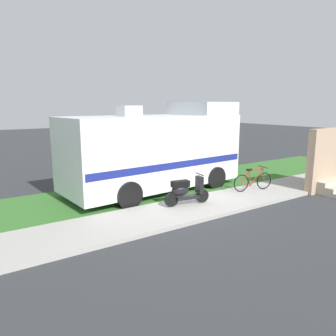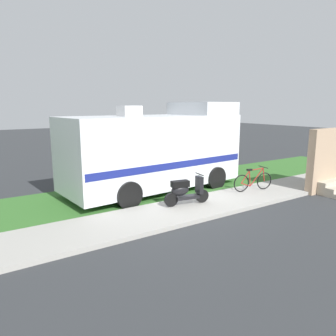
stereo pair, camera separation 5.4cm
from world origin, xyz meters
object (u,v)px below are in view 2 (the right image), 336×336
(scooter, at_px, (185,191))
(pickup_truck_near, at_px, (158,147))
(bottle_green, at_px, (318,180))
(bicycle, at_px, (253,181))
(motorhome_rv, at_px, (156,150))
(pickup_truck_far, at_px, (184,138))

(scooter, distance_m, pickup_truck_near, 7.57)
(bottle_green, bearing_deg, bicycle, 168.94)
(bicycle, distance_m, bottle_green, 3.30)
(bicycle, xyz_separation_m, pickup_truck_near, (0.12, 6.85, 0.50))
(motorhome_rv, distance_m, bicycle, 3.80)
(motorhome_rv, xyz_separation_m, pickup_truck_near, (2.90, 4.51, -0.62))
(pickup_truck_near, xyz_separation_m, pickup_truck_far, (4.37, 3.60, -0.01))
(motorhome_rv, height_order, bottle_green, motorhome_rv)
(scooter, height_order, pickup_truck_far, pickup_truck_far)
(bicycle, bearing_deg, motorhome_rv, 139.86)
(bicycle, xyz_separation_m, bottle_green, (3.23, -0.63, -0.25))
(scooter, bearing_deg, pickup_truck_near, 64.62)
(bicycle, xyz_separation_m, pickup_truck_far, (4.49, 10.45, 0.48))
(pickup_truck_far, xyz_separation_m, bottle_green, (-1.26, -11.08, -0.74))
(scooter, bearing_deg, bicycle, -0.30)
(scooter, xyz_separation_m, pickup_truck_near, (3.24, 6.83, 0.41))
(motorhome_rv, distance_m, bottle_green, 6.84)
(motorhome_rv, height_order, scooter, motorhome_rv)
(motorhome_rv, height_order, pickup_truck_far, motorhome_rv)
(pickup_truck_near, bearing_deg, pickup_truck_far, 39.46)
(bicycle, height_order, pickup_truck_far, pickup_truck_far)
(scooter, height_order, bicycle, scooter)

